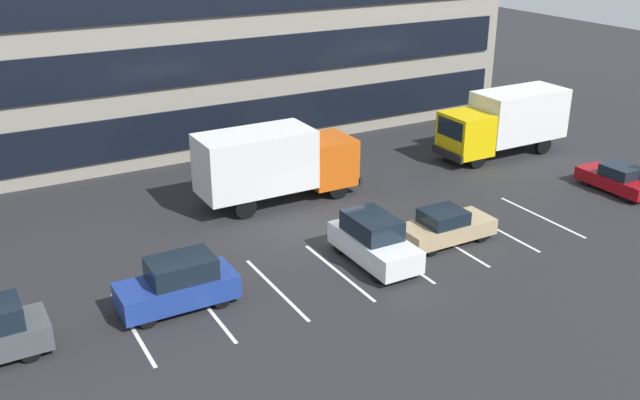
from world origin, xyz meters
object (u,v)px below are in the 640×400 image
box_truck_orange (275,162)px  suv_navy (178,284)px  box_truck_yellow (505,120)px  suv_white (374,241)px  sedan_tan (446,227)px  sedan_maroon (617,179)px

box_truck_orange → suv_navy: size_ratio=1.87×
box_truck_yellow → box_truck_orange: bearing=-179.9°
box_truck_orange → suv_navy: bearing=-135.7°
suv_white → sedan_tan: suv_white is taller
box_truck_orange → box_truck_yellow: size_ratio=1.01×
suv_navy → suv_white: (8.17, -0.47, 0.03)m
sedan_tan → sedan_maroon: (11.47, 0.43, -0.05)m
box_truck_yellow → suv_navy: box_truck_yellow is taller
suv_navy → box_truck_orange: bearing=44.3°
suv_white → sedan_tan: 3.80m
suv_white → box_truck_yellow: bearing=28.8°
sedan_maroon → box_truck_yellow: bearing=97.5°
box_truck_orange → sedan_maroon: 17.58m
box_truck_yellow → sedan_tan: 13.15m
box_truck_orange → sedan_tan: (4.44, -7.77, -1.38)m
box_truck_yellow → sedan_maroon: size_ratio=2.01×
box_truck_orange → box_truck_yellow: box_truck_orange is taller
box_truck_yellow → sedan_maroon: bearing=-82.5°
box_truck_orange → suv_white: size_ratio=1.82×
suv_white → sedan_tan: bearing=0.7°
box_truck_orange → sedan_maroon: (15.90, -7.35, -1.43)m
suv_white → sedan_tan: (3.79, 0.04, -0.24)m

